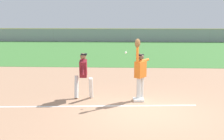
{
  "coord_description": "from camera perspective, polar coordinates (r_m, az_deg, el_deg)",
  "views": [
    {
      "loc": [
        -0.67,
        -8.68,
        2.98
      ],
      "look_at": [
        -1.17,
        1.67,
        1.05
      ],
      "focal_mm": 44.48,
      "sensor_mm": 36.0,
      "label": 1
    }
  ],
  "objects": [
    {
      "name": "fielder",
      "position": [
        10.18,
        5.8,
        -0.03
      ],
      "size": [
        0.61,
        0.79,
        2.28
      ],
      "rotation": [
        0.0,
        0.0,
        2.52
      ],
      "color": "silver",
      "rests_on": "ground_plane"
    },
    {
      "name": "baseball",
      "position": [
        9.99,
        2.86,
        3.6
      ],
      "size": [
        0.07,
        0.07,
        0.07
      ],
      "primitive_type": "sphere",
      "color": "white"
    },
    {
      "name": "parked_car_white",
      "position": [
        40.49,
        -6.75,
        7.21
      ],
      "size": [
        4.52,
        2.36,
        1.25
      ],
      "rotation": [
        0.0,
        0.0,
        -0.07
      ],
      "color": "white",
      "rests_on": "ground_plane"
    },
    {
      "name": "chalk_foul_line",
      "position": [
        10.06,
        -17.88,
        -7.18
      ],
      "size": [
        11.97,
        1.01,
        0.01
      ],
      "primitive_type": "cube",
      "rotation": [
        0.0,
        0.0,
        0.08
      ],
      "color": "white",
      "rests_on": "ground_plane"
    },
    {
      "name": "runner",
      "position": [
        10.4,
        -5.9,
        -0.5
      ],
      "size": [
        0.75,
        0.85,
        1.72
      ],
      "rotation": [
        0.0,
        0.0,
        0.08
      ],
      "color": "white",
      "rests_on": "ground_plane"
    },
    {
      "name": "first_base",
      "position": [
        10.29,
        5.45,
        -6.09
      ],
      "size": [
        0.4,
        0.4,
        0.08
      ],
      "primitive_type": "cube",
      "rotation": [
        0.0,
        0.0,
        0.04
      ],
      "color": "white",
      "rests_on": "ground_plane"
    },
    {
      "name": "parked_car_silver",
      "position": [
        39.5,
        1.63,
        7.19
      ],
      "size": [
        4.51,
        2.33,
        1.25
      ],
      "rotation": [
        0.0,
        0.0,
        0.06
      ],
      "color": "#B7B7BC",
      "rests_on": "ground_plane"
    },
    {
      "name": "parked_car_green",
      "position": [
        41.17,
        19.68,
        6.72
      ],
      "size": [
        4.54,
        2.39,
        1.25
      ],
      "rotation": [
        0.0,
        0.0,
        0.08
      ],
      "color": "#1E6B33",
      "rests_on": "ground_plane"
    },
    {
      "name": "outfield_grass",
      "position": [
        26.56,
        4.19,
        4.08
      ],
      "size": [
        40.19,
        19.19,
        0.01
      ],
      "primitive_type": "cube",
      "color": "#3D7533",
      "rests_on": "ground_plane"
    },
    {
      "name": "ground_plane",
      "position": [
        9.2,
        6.86,
        -8.42
      ],
      "size": [
        82.09,
        82.09,
        0.0
      ],
      "primitive_type": "plane",
      "color": "tan"
    },
    {
      "name": "outfield_fence",
      "position": [
        36.05,
        3.84,
        7.14
      ],
      "size": [
        40.27,
        0.08,
        1.71
      ],
      "color": "#93999E",
      "rests_on": "ground_plane"
    },
    {
      "name": "parked_car_tan",
      "position": [
        39.82,
        10.52,
        7.05
      ],
      "size": [
        4.59,
        2.52,
        1.25
      ],
      "rotation": [
        0.0,
        0.0,
        -0.12
      ],
      "color": "tan",
      "rests_on": "ground_plane"
    }
  ]
}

